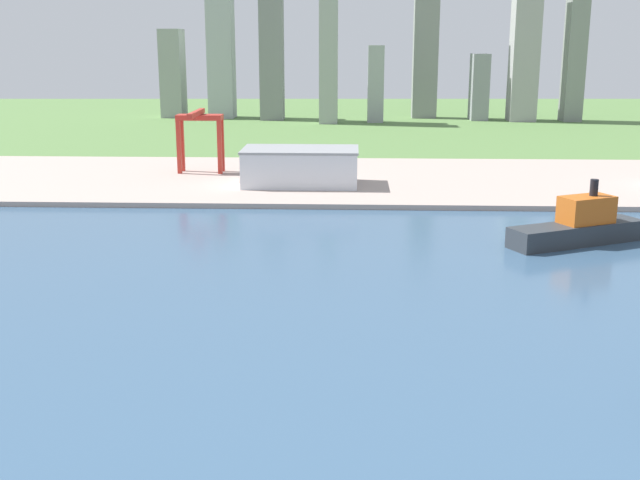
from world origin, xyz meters
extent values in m
plane|color=#53783F|center=(0.00, 300.00, 0.00)|extent=(2400.00, 2400.00, 0.00)
cube|color=#385675|center=(0.00, 240.00, 0.07)|extent=(840.00, 360.00, 0.15)
cube|color=#AB988E|center=(0.00, 490.00, 1.25)|extent=(840.00, 140.00, 2.50)
cube|color=#2D3338|center=(81.56, 363.76, 3.92)|extent=(53.77, 34.74, 7.54)
cube|color=#BF5919|center=(85.00, 365.45, 12.61)|extent=(21.96, 17.83, 9.83)
cylinder|color=black|center=(87.42, 366.63, 20.54)|extent=(2.96, 2.96, 6.03)
cube|color=#B72D23|center=(-93.29, 499.44, 16.69)|extent=(2.20, 2.20, 28.39)
cube|color=#B72D23|center=(-71.36, 499.44, 16.69)|extent=(2.20, 2.20, 28.39)
cube|color=#B72D23|center=(-93.29, 507.44, 16.69)|extent=(2.20, 2.20, 28.39)
cube|color=#B72D23|center=(-71.36, 507.44, 16.69)|extent=(2.20, 2.20, 28.39)
cube|color=#B72D23|center=(-82.33, 503.44, 32.29)|extent=(24.33, 10.00, 2.80)
cube|color=#B72D23|center=(-82.33, 494.39, 35.09)|extent=(2.60, 36.22, 2.60)
cube|color=silver|center=(-25.97, 468.19, 10.94)|extent=(56.04, 32.70, 16.89)
cube|color=gray|center=(-25.97, 468.19, 19.99)|extent=(57.16, 33.35, 1.20)
cube|color=gray|center=(-172.90, 845.50, 41.22)|extent=(20.30, 27.99, 82.43)
cube|color=#9FA4A9|center=(-124.97, 840.40, 63.31)|extent=(23.37, 27.07, 126.63)
cube|color=slate|center=(-75.20, 821.43, 61.78)|extent=(21.42, 18.86, 123.55)
cube|color=#979D9A|center=(-22.17, 792.45, 62.63)|extent=(16.04, 20.51, 125.27)
cube|color=#979B9E|center=(19.95, 801.99, 33.95)|extent=(14.17, 14.42, 67.90)
cube|color=gray|center=(67.41, 847.38, 71.48)|extent=(22.90, 16.80, 142.97)
cube|color=gray|center=(116.35, 829.19, 30.09)|extent=(15.53, 25.69, 60.18)
cube|color=#9A989A|center=(154.05, 820.17, 67.07)|extent=(23.78, 24.30, 134.14)
cube|color=gray|center=(199.03, 820.74, 59.84)|extent=(16.55, 22.51, 119.69)
camera|label=1|loc=(-0.34, 80.38, 72.54)|focal=44.41mm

